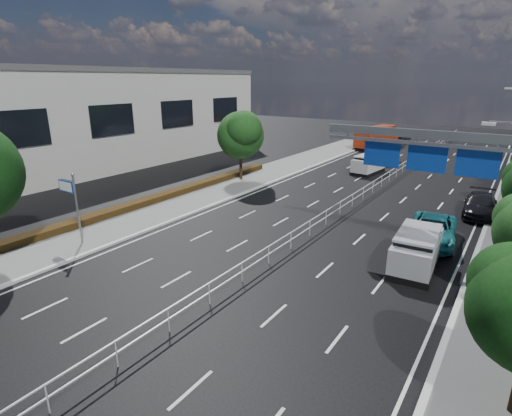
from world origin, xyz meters
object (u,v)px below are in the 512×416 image
Objects in this scene: near_car_dark at (402,137)px; near_car_silver at (388,157)px; silver_minivan at (416,250)px; red_bus at (377,137)px; white_minivan at (368,164)px; parked_car_dark at (480,205)px; toilet_sign at (71,196)px; parked_car_teal at (432,230)px; overhead_gantry at (442,155)px.

near_car_silver is at bearing 103.38° from near_car_dark.
red_bus is at bearing 106.96° from silver_minivan.
near_car_silver is (0.24, 6.21, -0.21)m from white_minivan.
silver_minivan is 11.45m from parked_car_dark.
near_car_dark is (-3.00, 24.16, -0.17)m from white_minivan.
toilet_sign is 0.90× the size of silver_minivan.
parked_car_teal is (17.45, 12.00, -2.17)m from toilet_sign.
toilet_sign is 1.02× the size of near_car_silver.
white_minivan is at bearing 113.46° from parked_car_teal.
near_car_dark is at bearing 84.49° from toilet_sign.
near_car_dark is at bearing 101.89° from silver_minivan.
near_car_silver is (8.27, 34.21, -2.22)m from toilet_sign.
toilet_sign is 19.29m from silver_minivan.
white_minivan is (8.03, 28.00, -2.00)m from toilet_sign.
near_car_silver is at bearing 76.41° from toilet_sign.
toilet_sign reaches higher than parked_car_teal.
parked_car_dark is at bearing 129.26° from near_car_silver.
near_car_silver is 0.77× the size of parked_car_teal.
silver_minivan is 0.93× the size of parked_car_dark.
overhead_gantry is (17.69, 10.05, 2.66)m from toilet_sign.
parked_car_teal is at bearing -107.85° from parked_car_dark.
near_car_silver is at bearing 105.44° from parked_car_teal.
overhead_gantry is 2.23× the size of white_minivan.
near_car_silver is 0.82× the size of parked_car_dark.
near_car_silver is at bearing 122.39° from parked_car_dark.
white_minivan reaches higher than parked_car_teal.
near_car_silver is 27.80m from silver_minivan.
toilet_sign is 0.93× the size of near_car_dark.
white_minivan is 18.57m from parked_car_teal.
toilet_sign is at bearing -159.25° from silver_minivan.
white_minivan is 0.46× the size of red_bus.
toilet_sign is at bearing -152.52° from parked_car_teal.
overhead_gantry is 1.98× the size of parked_car_dark.
parked_car_dark is at bearing -31.69° from white_minivan.
parked_car_teal is at bearing 115.37° from near_car_silver.
near_car_silver is at bearing 93.96° from white_minivan.
parked_car_dark is (11.22, -8.71, -0.19)m from white_minivan.
toilet_sign is 35.27m from near_car_silver.
red_bus reaches higher than silver_minivan.
overhead_gantry is 2.12× the size of silver_minivan.
near_car_silver is at bearing 111.32° from overhead_gantry.
toilet_sign is 27.34m from parked_car_dark.
white_minivan is at bearing 90.73° from near_car_silver.
red_bus is 7.50m from near_car_dark.
silver_minivan is at bearing 112.20° from near_car_silver.
toilet_sign is 21.29m from parked_car_teal.
toilet_sign is 29.20m from white_minivan.
red_bus is (-14.24, 34.82, -4.08)m from overhead_gantry.
near_car_dark is (5.03, 52.16, -2.17)m from toilet_sign.
near_car_silver is 24.04m from parked_car_teal.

